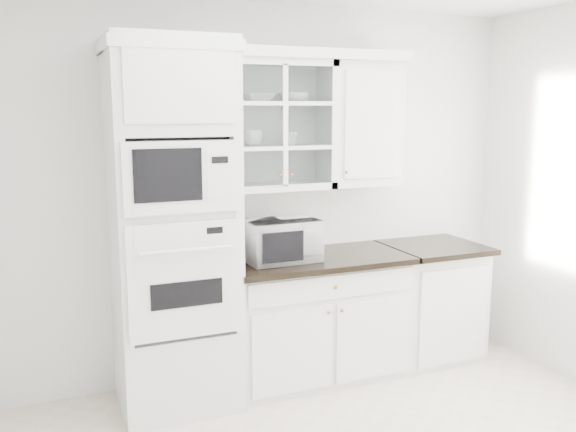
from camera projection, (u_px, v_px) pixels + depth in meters
name	position (u px, v px, depth m)	size (l,w,h in m)	color
room_shell	(350.00, 144.00, 3.21)	(4.00, 3.50, 2.70)	white
oven_column	(174.00, 229.00, 3.93)	(0.76, 0.68, 2.40)	white
base_cabinet_run	(315.00, 316.00, 4.47)	(1.32, 0.67, 0.92)	white
extra_base_cabinet	(430.00, 300.00, 4.84)	(0.72, 0.67, 0.92)	white
upper_cabinet_glass	(276.00, 125.00, 4.26)	(0.80, 0.33, 0.90)	white
upper_cabinet_solid	(361.00, 124.00, 4.51)	(0.55, 0.33, 0.90)	white
crown_molding	(263.00, 53.00, 4.12)	(2.14, 0.38, 0.07)	white
countertop_microwave	(281.00, 240.00, 4.24)	(0.50, 0.42, 0.29)	white
bowl_a	(257.00, 98.00, 4.18)	(0.24, 0.24, 0.06)	white
bowl_b	(294.00, 97.00, 4.26)	(0.20, 0.20, 0.06)	white
cup_a	(252.00, 138.00, 4.20)	(0.14, 0.14, 0.11)	white
cup_b	(290.00, 139.00, 4.31)	(0.10, 0.10, 0.09)	white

